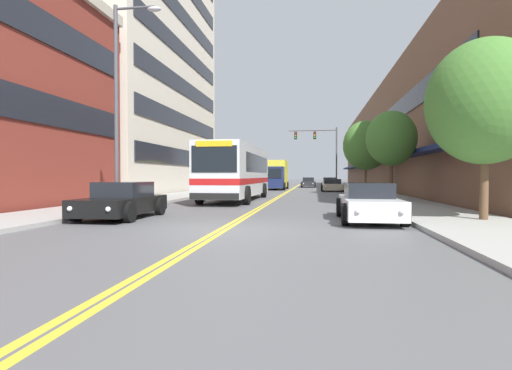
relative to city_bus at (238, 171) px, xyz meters
name	(u,v)px	position (x,y,z in m)	size (l,w,h in m)	color
ground_plane	(293,189)	(2.23, 23.41, -1.85)	(240.00, 240.00, 0.00)	#565659
sidewalk_left	(234,188)	(-4.98, 23.41, -1.78)	(3.42, 106.00, 0.14)	#9E9B96
sidewalk_right	(354,188)	(9.44, 23.41, -1.78)	(3.42, 106.00, 0.14)	#9E9B96
centre_line	(293,188)	(2.23, 23.41, -1.85)	(0.34, 106.00, 0.01)	yellow
office_tower_left	(122,38)	(-12.92, 10.32, 12.43)	(12.08, 22.20, 28.56)	beige
storefront_row_right	(408,142)	(15.38, 23.41, 3.58)	(9.10, 68.00, 10.87)	brown
city_bus	(238,171)	(0.00, 0.00, 0.00)	(2.85, 11.70, 3.28)	silver
car_red_parked_left_near	(251,184)	(-2.07, 18.09, -1.26)	(2.10, 4.52, 1.29)	maroon
car_black_parked_left_mid	(122,201)	(-2.08, -11.15, -1.25)	(2.08, 4.31, 1.30)	black
car_dark_grey_parked_left_far	(237,185)	(-2.19, 10.89, -1.19)	(2.14, 4.21, 1.40)	#38383D
car_white_parked_right_foreground	(369,203)	(6.61, -10.76, -1.25)	(1.97, 4.68, 1.29)	white
car_silver_parked_right_mid	(330,183)	(6.65, 25.61, -1.24)	(2.10, 4.34, 1.32)	#B7B7BC
car_champagne_parked_right_far	(332,186)	(6.52, 15.44, -1.28)	(2.19, 4.15, 1.21)	beige
car_charcoal_moving_lead	(308,183)	(3.98, 29.19, -1.24)	(1.98, 4.71, 1.31)	#232328
box_truck	(275,175)	(0.35, 19.93, -0.21)	(2.81, 6.90, 3.25)	#19234C
traffic_signal_mast	(321,145)	(5.55, 24.97, 3.42)	(5.94, 0.38, 7.45)	#47474C
street_lamp_left_near	(122,92)	(-2.82, -9.63, 3.02)	(1.98, 0.28, 8.31)	#47474C
street_tree_right_near	(485,102)	(10.12, -11.09, 2.00)	(3.59, 3.59, 5.70)	brown
street_tree_right_mid	(391,138)	(9.08, -1.16, 1.79)	(2.81, 2.81, 5.06)	brown
street_tree_right_far	(366,145)	(8.89, 8.69, 2.15)	(3.64, 3.64, 5.87)	brown
fire_hydrant	(375,192)	(8.18, -1.51, -1.26)	(0.34, 0.26, 0.92)	#B7B7BC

